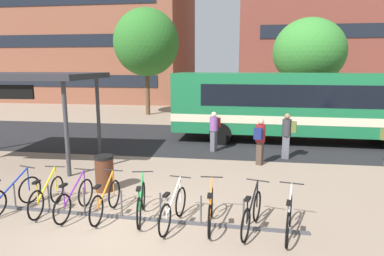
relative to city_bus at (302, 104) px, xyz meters
name	(u,v)px	position (x,y,z in m)	size (l,w,h in m)	color
ground	(126,224)	(-5.31, -9.21, -1.78)	(200.00, 200.00, 0.00)	gray
bus_lane_asphalt	(189,138)	(-5.31, 0.00, -1.77)	(80.00, 7.20, 0.01)	#232326
city_bus	(302,104)	(0.00, 0.00, 0.00)	(12.10, 2.94, 3.20)	#196B3D
bike_rack	(141,216)	(-5.03, -8.95, -1.68)	(7.51, 0.38, 0.70)	#47474C
parked_bicycle_blue_0	(13,196)	(-8.32, -8.90, -1.39)	(0.63, 1.67, 0.99)	black
parked_bicycle_yellow_1	(47,196)	(-7.47, -8.78, -1.39)	(0.52, 1.72, 0.99)	black
parked_bicycle_purple_2	(75,199)	(-6.69, -8.89, -1.39)	(0.52, 1.72, 0.99)	black
parked_bicycle_orange_3	(106,201)	(-5.92, -8.86, -1.39)	(0.52, 1.72, 0.99)	black
parked_bicycle_green_4	(141,203)	(-5.05, -8.86, -1.39)	(0.54, 1.70, 0.99)	black
parked_bicycle_white_5	(173,209)	(-4.24, -9.10, -1.39)	(0.52, 1.71, 0.99)	black
parked_bicycle_orange_6	(211,210)	(-3.41, -9.01, -1.39)	(0.52, 1.72, 0.99)	black
parked_bicycle_black_7	(252,214)	(-2.51, -9.09, -1.39)	(0.63, 1.68, 0.99)	black
parked_bicycle_silver_8	(289,218)	(-1.74, -9.17, -1.39)	(0.53, 1.70, 0.99)	black
transit_shelter	(13,79)	(-10.84, -5.02, 1.30)	(5.98, 3.71, 3.28)	#38383D
commuter_navy_pack_2	(260,139)	(-2.10, -4.04, -0.80)	(0.48, 0.60, 1.69)	#47382D
commuter_olive_pack_3	(287,133)	(-1.02, -3.06, -0.76)	(0.57, 0.41, 1.76)	#565660
commuter_red_pack_4	(214,128)	(-3.88, -2.30, -0.81)	(0.48, 0.60, 1.67)	#565660
trash_bin	(104,173)	(-6.61, -7.28, -1.26)	(0.55, 0.55, 1.03)	#4C2819
street_tree_0	(146,43)	(-9.56, 7.75, 3.38)	(4.62, 4.62, 7.53)	brown
street_tree_1	(309,52)	(1.30, 6.25, 2.61)	(4.44, 4.44, 6.46)	brown
building_left_wing	(82,32)	(-20.44, 20.30, 5.43)	(23.28, 14.04, 14.41)	brown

